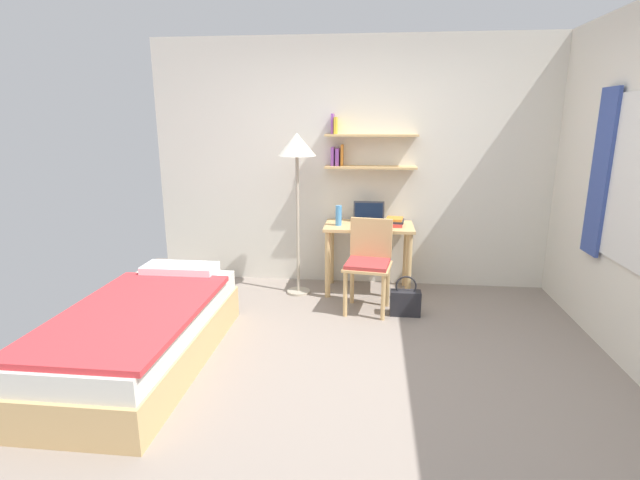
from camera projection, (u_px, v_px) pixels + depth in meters
The scene contains 10 objects.
ground_plane at pixel (347, 372), 3.43m from camera, with size 5.28×5.28×0.00m, color gray.
wall_back at pixel (359, 164), 5.05m from camera, with size 4.40×0.27×2.60m.
bed at pixel (143, 334), 3.50m from camera, with size 0.92×1.94×0.54m.
desk at pixel (369, 239), 4.91m from camera, with size 0.90×0.53×0.72m.
desk_chair at pixel (369, 260), 4.46m from camera, with size 0.47×0.47×0.86m.
standing_lamp at pixel (297, 154), 4.65m from camera, with size 0.38×0.38×1.64m.
laptop at pixel (369, 218), 4.94m from camera, with size 0.33×0.23×0.22m.
water_bottle at pixel (339, 215), 4.82m from camera, with size 0.06×0.06×0.21m, color #4C99DB.
book_stack at pixel (395, 222), 4.83m from camera, with size 0.20×0.23×0.08m.
handbag at pixel (405, 302), 4.40m from camera, with size 0.28×0.12×0.38m.
Camera 1 is at (0.14, -3.09, 1.77)m, focal length 26.68 mm.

